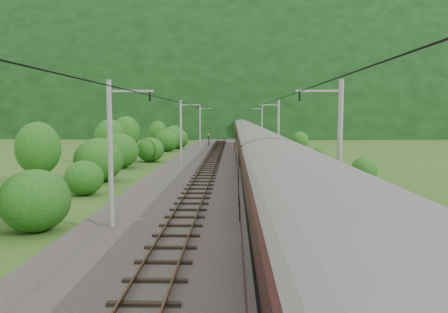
{
  "coord_description": "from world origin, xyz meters",
  "views": [
    {
      "loc": [
        0.49,
        -23.47,
        6.42
      ],
      "look_at": [
        -0.37,
        16.59,
        2.6
      ],
      "focal_mm": 35.0,
      "sensor_mm": 36.0,
      "label": 1
    }
  ],
  "objects": [
    {
      "name": "signal",
      "position": [
        -4.46,
        63.58,
        1.67
      ],
      "size": [
        0.26,
        0.26,
        2.34
      ],
      "color": "black",
      "rests_on": "railbed"
    },
    {
      "name": "overhead_wires",
      "position": [
        0.0,
        10.0,
        7.1
      ],
      "size": [
        4.83,
        198.0,
        0.03
      ],
      "color": "black",
      "rests_on": "ground"
    },
    {
      "name": "hazard_post_near",
      "position": [
        -0.05,
        47.96,
        0.97
      ],
      "size": [
        0.14,
        0.14,
        1.35
      ],
      "primitive_type": "cylinder",
      "color": "red",
      "rests_on": "railbed"
    },
    {
      "name": "railbed",
      "position": [
        0.0,
        10.0,
        0.15
      ],
      "size": [
        14.0,
        220.0,
        0.3
      ],
      "primitive_type": "cube",
      "color": "#38332D",
      "rests_on": "ground"
    },
    {
      "name": "vegetation_left",
      "position": [
        -13.93,
        18.52,
        2.72
      ],
      "size": [
        13.21,
        145.74,
        7.07
      ],
      "color": "#155115",
      "rests_on": "ground"
    },
    {
      "name": "catenary_left",
      "position": [
        -6.12,
        32.0,
        4.5
      ],
      "size": [
        2.54,
        192.28,
        8.0
      ],
      "color": "gray",
      "rests_on": "railbed"
    },
    {
      "name": "vegetation_right",
      "position": [
        12.57,
        26.59,
        1.23
      ],
      "size": [
        5.56,
        97.98,
        3.05
      ],
      "color": "#155115",
      "rests_on": "ground"
    },
    {
      "name": "ground",
      "position": [
        0.0,
        0.0,
        0.0
      ],
      "size": [
        600.0,
        600.0,
        0.0
      ],
      "primitive_type": "plane",
      "color": "#294F18",
      "rests_on": "ground"
    },
    {
      "name": "mountain_ridge",
      "position": [
        -120.0,
        300.0,
        0.0
      ],
      "size": [
        336.0,
        280.0,
        132.0
      ],
      "primitive_type": "ellipsoid",
      "color": "black",
      "rests_on": "ground"
    },
    {
      "name": "mountain_main",
      "position": [
        0.0,
        260.0,
        0.0
      ],
      "size": [
        504.0,
        360.0,
        244.0
      ],
      "primitive_type": "ellipsoid",
      "color": "black",
      "rests_on": "ground"
    },
    {
      "name": "hazard_post_far",
      "position": [
        0.34,
        45.27,
        1.05
      ],
      "size": [
        0.16,
        0.16,
        1.51
      ],
      "primitive_type": "cylinder",
      "color": "red",
      "rests_on": "railbed"
    },
    {
      "name": "catenary_right",
      "position": [
        6.12,
        32.0,
        4.5
      ],
      "size": [
        2.54,
        192.28,
        8.0
      ],
      "color": "gray",
      "rests_on": "railbed"
    },
    {
      "name": "train",
      "position": [
        2.4,
        22.89,
        3.85
      ],
      "size": [
        3.29,
        157.57,
        5.75
      ],
      "color": "black",
      "rests_on": "ground"
    },
    {
      "name": "track_left",
      "position": [
        -2.4,
        10.0,
        0.37
      ],
      "size": [
        2.4,
        220.0,
        0.27
      ],
      "color": "brown",
      "rests_on": "railbed"
    },
    {
      "name": "track_right",
      "position": [
        2.4,
        10.0,
        0.37
      ],
      "size": [
        2.4,
        220.0,
        0.27
      ],
      "color": "brown",
      "rests_on": "railbed"
    }
  ]
}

